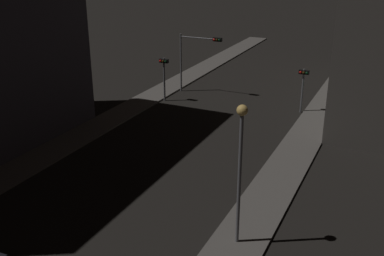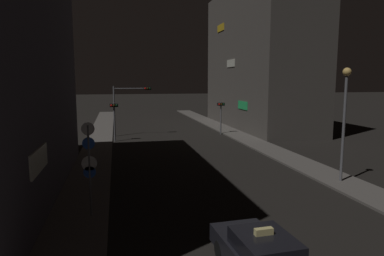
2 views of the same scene
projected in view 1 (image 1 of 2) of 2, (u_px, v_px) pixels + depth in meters
name	position (u px, v px, depth m)	size (l,w,h in m)	color
sidewalk_left	(142.00, 102.00, 39.79)	(2.54, 65.76, 0.13)	#5B5651
sidewalk_right	(311.00, 128.00, 34.09)	(2.54, 65.76, 0.13)	#5B5651
traffic_light_overhead	(196.00, 52.00, 41.01)	(4.01, 0.41, 5.31)	slate
traffic_light_left_kerb	(164.00, 70.00, 39.29)	(0.80, 0.42, 3.77)	slate
traffic_light_right_kerb	(303.00, 82.00, 36.52)	(0.80, 0.41, 3.58)	slate
street_lamp_near_block	(240.00, 154.00, 19.30)	(0.47, 0.47, 6.49)	slate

